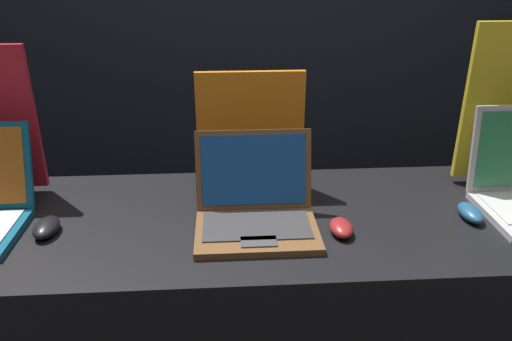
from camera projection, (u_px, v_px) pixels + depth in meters
wall_back at (242, 1)px, 2.35m from camera, size 8.00×0.05×2.80m
display_counter at (260, 336)px, 1.66m from camera, size 2.15×0.66×0.90m
mouse_front at (46, 227)px, 1.38m from camera, size 0.07×0.12×0.04m
laptop_middle at (256, 206)px, 1.41m from camera, size 0.34×0.30×0.25m
mouse_middle at (341, 228)px, 1.38m from camera, size 0.06×0.10×0.04m
promo_stand_middle at (251, 135)px, 1.58m from camera, size 0.34×0.07×0.39m
mouse_back at (470, 213)px, 1.45m from camera, size 0.06×0.12×0.04m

